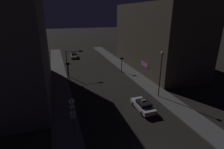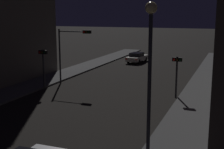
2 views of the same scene
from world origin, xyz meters
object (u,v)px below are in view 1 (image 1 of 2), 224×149
(far_car, at_px, (74,55))
(street_lamp_near_block, at_px, (161,67))
(taxi, at_px, (143,105))
(traffic_light_right_kerb, at_px, (122,62))
(traffic_light_left_kerb, at_px, (68,68))
(sign_pole_left, at_px, (73,113))
(traffic_light_overhead, at_px, (73,58))

(far_car, relative_size, street_lamp_near_block, 0.63)
(taxi, height_order, traffic_light_right_kerb, traffic_light_right_kerb)
(taxi, xyz_separation_m, traffic_light_left_kerb, (-8.72, 14.72, 1.95))
(taxi, distance_m, traffic_light_right_kerb, 16.76)
(taxi, distance_m, street_lamp_near_block, 6.73)
(far_car, distance_m, street_lamp_near_block, 32.58)
(traffic_light_right_kerb, relative_size, street_lamp_near_block, 0.48)
(traffic_light_left_kerb, height_order, sign_pole_left, sign_pole_left)
(traffic_light_overhead, distance_m, street_lamp_near_block, 18.91)
(traffic_light_left_kerb, bearing_deg, traffic_light_overhead, 66.72)
(traffic_light_overhead, relative_size, traffic_light_right_kerb, 1.57)
(taxi, bearing_deg, traffic_light_overhead, 112.87)
(traffic_light_left_kerb, bearing_deg, far_car, 80.28)
(traffic_light_overhead, height_order, street_lamp_near_block, street_lamp_near_block)
(far_car, xyz_separation_m, traffic_light_left_kerb, (-3.25, -18.97, 1.96))
(traffic_light_left_kerb, relative_size, traffic_light_right_kerb, 1.07)
(taxi, bearing_deg, street_lamp_near_block, 33.95)
(traffic_light_left_kerb, bearing_deg, taxi, -59.34)
(far_car, bearing_deg, sign_pole_left, -96.78)
(traffic_light_overhead, height_order, traffic_light_right_kerb, traffic_light_overhead)
(traffic_light_left_kerb, bearing_deg, sign_pole_left, -93.47)
(traffic_light_overhead, height_order, traffic_light_left_kerb, traffic_light_overhead)
(traffic_light_overhead, bearing_deg, sign_pole_left, -96.56)
(traffic_light_overhead, distance_m, sign_pole_left, 20.22)
(traffic_light_left_kerb, bearing_deg, street_lamp_near_block, -42.14)
(far_car, distance_m, sign_pole_left, 36.38)
(sign_pole_left, bearing_deg, traffic_light_right_kerb, 55.37)
(traffic_light_overhead, relative_size, sign_pole_left, 1.25)
(traffic_light_overhead, xyz_separation_m, sign_pole_left, (-2.31, -20.05, -1.15))
(far_car, height_order, traffic_light_left_kerb, traffic_light_left_kerb)
(far_car, bearing_deg, taxi, -80.77)
(street_lamp_near_block, bearing_deg, traffic_light_right_kerb, 94.85)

